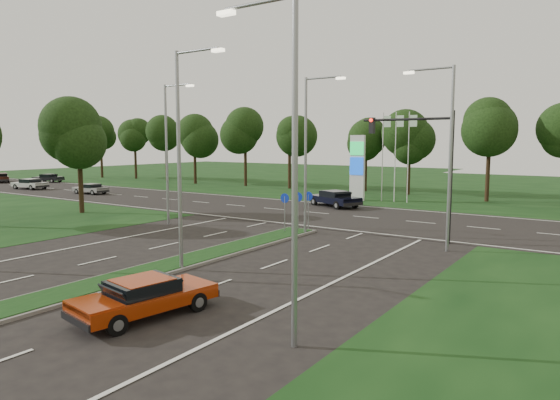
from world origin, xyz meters
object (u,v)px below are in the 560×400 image
Objects in this scene: far_car_d at (1,177)px; navy_sedan at (334,198)px; far_car_b at (30,184)px; red_sedan at (145,296)px; far_car_c at (48,178)px; far_car_a at (91,189)px.

navy_sedan is at bearing -61.95° from far_car_d.
far_car_d is (-12.80, 3.14, 0.02)m from far_car_b.
red_sedan is at bearing -139.87° from navy_sedan.
far_car_d is at bearing 107.59° from far_car_c.
far_car_d reaches higher than far_car_b.
red_sedan is 39.68m from far_car_a.
far_car_c is (-51.40, 27.65, -0.04)m from red_sedan.
navy_sedan is at bearing -88.17° from far_car_b.
far_car_d is at bearing 68.87° from far_car_b.
far_car_c is at bearing 112.89° from navy_sedan.
far_car_d is (-23.11, 2.46, 0.09)m from far_car_a.
far_car_a is 19.06m from far_car_c.
navy_sedan is at bearing 115.52° from red_sedan.
red_sedan reaches higher than far_car_a.
far_car_b is (-36.07, -5.83, -0.07)m from navy_sedan.
red_sedan is 27.70m from navy_sedan.
far_car_c is (-7.73, 6.84, -0.05)m from far_car_b.
far_car_b is at bearing 88.84° from far_car_a.
far_car_c is (-43.80, 1.02, -0.12)m from navy_sedan.
navy_sedan is 26.28m from far_car_a.
red_sedan is 1.19× the size of far_car_a.
far_car_d reaches higher than far_car_c.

